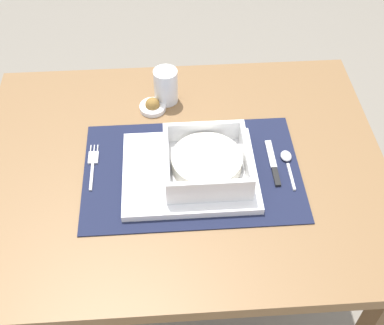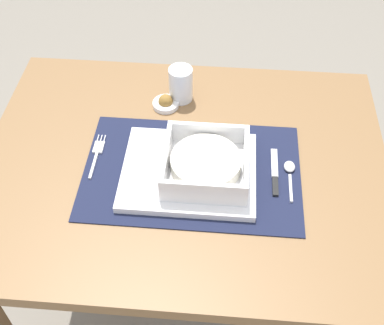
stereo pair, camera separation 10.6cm
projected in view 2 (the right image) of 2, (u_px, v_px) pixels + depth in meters
ground_plane at (186, 309)px, 1.63m from camera, size 6.00×6.00×0.00m
dining_table at (184, 194)px, 1.19m from camera, size 0.90×0.70×0.71m
placemat at (192, 171)px, 1.09m from camera, size 0.47×0.31×0.00m
serving_plate at (189, 171)px, 1.07m from camera, size 0.28×0.23×0.02m
porridge_bowl at (206, 164)px, 1.05m from camera, size 0.18×0.18×0.06m
fork at (97, 152)px, 1.12m from camera, size 0.02×0.13×0.00m
spoon at (290, 172)px, 1.08m from camera, size 0.02×0.11×0.01m
butter_knife at (275, 175)px, 1.07m from camera, size 0.01×0.13×0.01m
drinking_glass at (181, 86)px, 1.22m from camera, size 0.06×0.06×0.09m
condiment_saucer at (166, 103)px, 1.22m from camera, size 0.06×0.06×0.04m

